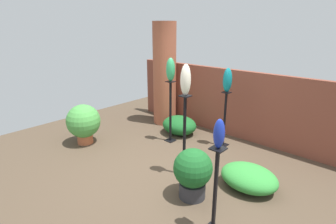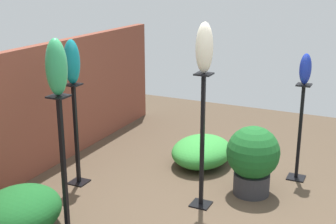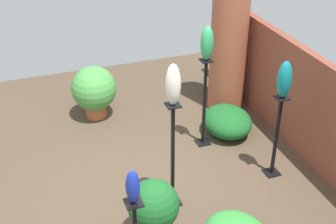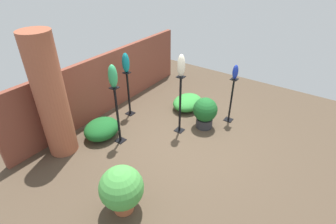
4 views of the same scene
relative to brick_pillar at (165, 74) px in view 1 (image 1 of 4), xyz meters
The scene contains 15 objects.
ground_plane 2.82m from the brick_pillar, 45.08° to the right, with size 8.00×8.00×0.00m, color #4C3D2D.
brick_wall_back 1.90m from the brick_pillar, 13.35° to the left, with size 5.60×0.12×1.53m, color brown.
brick_pillar is the anchor object (origin of this frame).
pedestal_teal 2.04m from the brick_pillar, ahead, with size 0.20×0.20×1.17m.
pedestal_cobalt 4.01m from the brick_pillar, 38.30° to the right, with size 0.20×0.20×1.14m.
pedestal_ivory 2.68m from the brick_pillar, 39.89° to the right, with size 0.20×0.20×1.40m.
pedestal_jade 1.37m from the brick_pillar, 41.13° to the right, with size 0.20×0.20×1.34m.
art_vase_teal 1.91m from the brick_pillar, ahead, with size 0.18×0.18×0.48m, color #0F727A.
art_vase_cobalt 3.94m from the brick_pillar, 38.30° to the right, with size 0.13×0.13×0.35m, color #192D9E.
art_vase_ivory 2.63m from the brick_pillar, 39.89° to the right, with size 0.16×0.17×0.49m, color beige.
art_vase_jade 1.24m from the brick_pillar, 41.13° to the right, with size 0.19×0.18×0.48m, color #2D9356.
potted_plant_front_right 3.34m from the brick_pillar, 39.81° to the right, with size 0.57×0.57×0.77m.
potted_plant_front_left 2.30m from the brick_pillar, 100.56° to the right, with size 0.71×0.71×0.86m.
foliage_bed_east 3.44m from the brick_pillar, 23.18° to the right, with size 0.90×0.73×0.35m, color #338C38.
foliage_bed_west 1.37m from the brick_pillar, 23.49° to the right, with size 0.84×0.72×0.42m, color #195923.
Camera 1 is at (2.68, -3.00, 2.44)m, focal length 28.00 mm.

